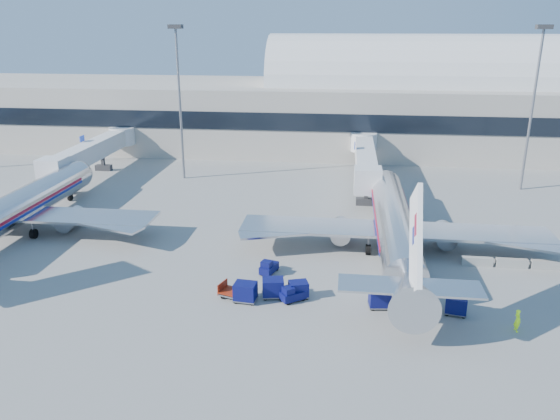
# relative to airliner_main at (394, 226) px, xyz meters

# --- Properties ---
(ground) EXTENTS (260.00, 260.00, 0.00)m
(ground) POSITION_rel_airliner_main_xyz_m (-10.00, -4.51, -2.93)
(ground) COLOR gray
(ground) RESTS_ON ground
(terminal) EXTENTS (170.00, 28.15, 21.00)m
(terminal) POSITION_rel_airliner_main_xyz_m (-23.60, 51.46, 4.60)
(terminal) COLOR #B2AA9E
(terminal) RESTS_ON ground
(airliner_main) EXTENTS (32.00, 37.26, 12.07)m
(airliner_main) POSITION_rel_airliner_main_xyz_m (0.00, 0.00, 0.00)
(airliner_main) COLOR silver
(airliner_main) RESTS_ON ground
(airliner_mid) EXTENTS (32.00, 37.26, 12.07)m
(airliner_mid) POSITION_rel_airliner_main_xyz_m (-42.00, 0.00, 0.00)
(airliner_mid) COLOR silver
(airliner_mid) RESTS_ON ground
(jetbridge_near) EXTENTS (4.40, 27.50, 6.25)m
(jetbridge_near) POSITION_rel_airliner_main_xyz_m (-2.40, 26.30, 1.00)
(jetbridge_near) COLOR silver
(jetbridge_near) RESTS_ON ground
(jetbridge_mid) EXTENTS (4.40, 27.50, 6.25)m
(jetbridge_mid) POSITION_rel_airliner_main_xyz_m (-44.40, 26.30, 1.00)
(jetbridge_mid) COLOR silver
(jetbridge_mid) RESTS_ON ground
(mast_west) EXTENTS (2.00, 1.20, 22.60)m
(mast_west) POSITION_rel_airliner_main_xyz_m (-30.00, 25.49, 11.87)
(mast_west) COLOR slate
(mast_west) RESTS_ON ground
(mast_east) EXTENTS (2.00, 1.20, 22.60)m
(mast_east) POSITION_rel_airliner_main_xyz_m (20.00, 25.49, 11.87)
(mast_east) COLOR slate
(mast_east) RESTS_ON ground
(barrier_near) EXTENTS (3.00, 0.55, 0.90)m
(barrier_near) POSITION_rel_airliner_main_xyz_m (8.00, -2.51, -2.48)
(barrier_near) COLOR #9E9E96
(barrier_near) RESTS_ON ground
(barrier_mid) EXTENTS (3.00, 0.55, 0.90)m
(barrier_mid) POSITION_rel_airliner_main_xyz_m (11.30, -2.51, -2.48)
(barrier_mid) COLOR #9E9E96
(barrier_mid) RESTS_ON ground
(barrier_far) EXTENTS (3.00, 0.55, 0.90)m
(barrier_far) POSITION_rel_airliner_main_xyz_m (14.60, -2.51, -2.48)
(barrier_far) COLOR #9E9E96
(barrier_far) RESTS_ON ground
(tug_lead) EXTENTS (2.37, 2.12, 1.40)m
(tug_lead) POSITION_rel_airliner_main_xyz_m (-9.40, -11.93, -2.29)
(tug_lead) COLOR #090C47
(tug_lead) RESTS_ON ground
(tug_right) EXTENTS (2.62, 2.45, 1.57)m
(tug_right) POSITION_rel_airliner_main_xyz_m (0.33, -8.46, -2.21)
(tug_right) COLOR #090C47
(tug_right) RESTS_ON ground
(tug_left) EXTENTS (1.74, 2.43, 1.43)m
(tug_left) POSITION_rel_airliner_main_xyz_m (-12.20, -6.75, -2.27)
(tug_left) COLOR #090C47
(tug_left) RESTS_ON ground
(cart_train_a) EXTENTS (2.02, 1.77, 1.50)m
(cart_train_a) POSITION_rel_airliner_main_xyz_m (-8.91, -11.27, -2.13)
(cart_train_a) COLOR #090C47
(cart_train_a) RESTS_ON ground
(cart_train_b) EXTENTS (2.17, 1.80, 1.71)m
(cart_train_b) POSITION_rel_airliner_main_xyz_m (-11.12, -11.41, -2.02)
(cart_train_b) COLOR #090C47
(cart_train_b) RESTS_ON ground
(cart_train_c) EXTENTS (2.09, 1.68, 1.72)m
(cart_train_c) POSITION_rel_airliner_main_xyz_m (-13.38, -12.49, -2.01)
(cart_train_c) COLOR #090C47
(cart_train_c) RESTS_ON ground
(cart_solo_near) EXTENTS (1.97, 1.59, 1.60)m
(cart_solo_near) POSITION_rel_airliner_main_xyz_m (-1.99, -12.18, -2.07)
(cart_solo_near) COLOR #090C47
(cart_solo_near) RESTS_ON ground
(cart_solo_far) EXTENTS (1.99, 1.66, 1.56)m
(cart_solo_far) POSITION_rel_airliner_main_xyz_m (4.18, -12.53, -2.09)
(cart_solo_far) COLOR #090C47
(cart_solo_far) RESTS_ON ground
(cart_open_red) EXTENTS (2.75, 2.32, 0.63)m
(cart_open_red) POSITION_rel_airliner_main_xyz_m (-14.48, -11.96, -2.48)
(cart_open_red) COLOR slate
(cart_open_red) RESTS_ON ground
(ramp_worker) EXTENTS (0.59, 0.76, 1.86)m
(ramp_worker) POSITION_rel_airliner_main_xyz_m (8.39, -14.67, -2.00)
(ramp_worker) COLOR #94EA18
(ramp_worker) RESTS_ON ground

